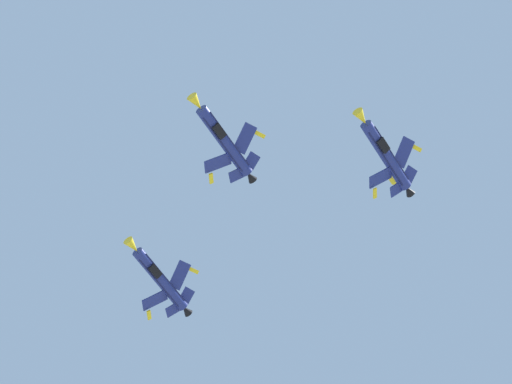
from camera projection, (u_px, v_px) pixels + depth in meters
name	position (u px, v px, depth m)	size (l,w,h in m)	color
fighter_jet_lead	(223.00, 140.00, 154.07)	(13.24, 11.59, 5.51)	navy
fighter_jet_left_wing	(385.00, 154.00, 155.10)	(13.24, 11.33, 6.47)	navy
fighter_jet_right_wing	(159.00, 278.00, 163.31)	(13.24, 11.41, 6.18)	navy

